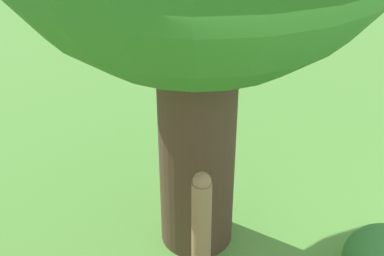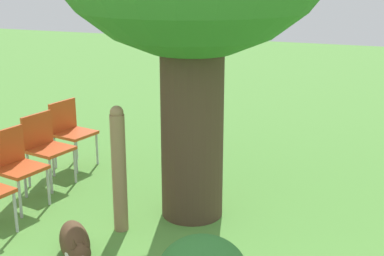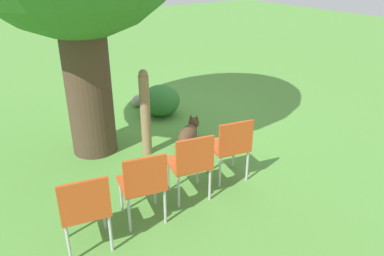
% 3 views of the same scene
% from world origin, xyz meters
% --- Properties ---
extents(fence_post, '(0.14, 0.14, 1.24)m').
position_xyz_m(fence_post, '(-0.72, 0.64, 0.62)').
color(fence_post, '#937551').
rests_on(fence_post, ground_plane).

